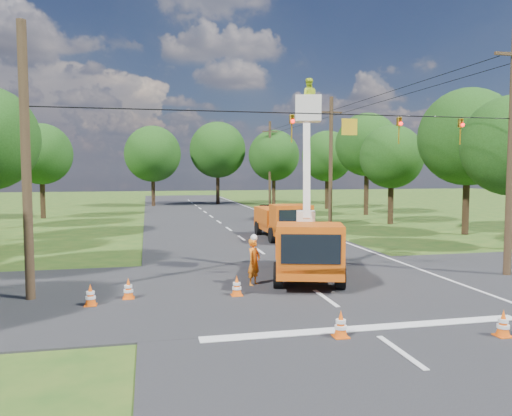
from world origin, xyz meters
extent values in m
plane|color=#274E17|center=(0.00, 20.00, 0.00)|extent=(140.00, 140.00, 0.00)
cube|color=black|center=(0.00, 20.00, 0.00)|extent=(12.00, 100.00, 0.06)
cube|color=black|center=(0.00, 2.00, 0.00)|extent=(56.00, 10.00, 0.07)
cube|color=silver|center=(0.00, -3.20, 0.00)|extent=(9.00, 0.45, 0.02)
cube|color=silver|center=(5.60, 20.00, 0.00)|extent=(0.12, 90.00, 0.02)
cube|color=#C14D0D|center=(0.48, 3.44, 0.76)|extent=(3.97, 6.70, 0.47)
cube|color=#C14D0D|center=(-0.14, 1.27, 1.58)|extent=(2.72, 2.36, 1.58)
cube|color=black|center=(-0.39, 0.41, 1.63)|extent=(1.94, 0.61, 1.00)
cube|color=#C14D0D|center=(0.72, 4.25, 1.42)|extent=(3.45, 4.42, 1.05)
cylinder|color=black|center=(-1.13, 1.83, 0.48)|extent=(0.59, 1.02, 0.97)
cylinder|color=black|center=(0.99, 1.21, 0.48)|extent=(0.59, 1.02, 0.97)
cylinder|color=black|center=(-0.02, 5.66, 0.48)|extent=(0.59, 1.02, 0.97)
cylinder|color=black|center=(2.10, 5.05, 0.48)|extent=(0.59, 1.02, 0.97)
cube|color=silver|center=(1.04, 5.36, 2.21)|extent=(0.98, 0.98, 0.58)
cube|color=silver|center=(0.88, 4.80, 4.52)|extent=(0.67, 1.43, 4.56)
cube|color=silver|center=(0.57, 3.74, 6.67)|extent=(1.24, 1.24, 1.00)
imported|color=#C6E526|center=(0.57, 3.74, 7.09)|extent=(0.86, 0.73, 1.58)
cube|color=#C14D0D|center=(2.46, 14.60, 0.73)|extent=(2.23, 6.05, 0.45)
cube|color=#C14D0D|center=(2.45, 12.43, 1.51)|extent=(2.22, 1.72, 1.51)
cube|color=black|center=(2.45, 11.57, 1.56)|extent=(1.91, 0.07, 0.96)
cube|color=#C14D0D|center=(2.46, 15.40, 1.36)|extent=(2.38, 3.73, 1.01)
cylinder|color=black|center=(1.39, 12.68, 0.46)|extent=(0.32, 0.93, 0.93)
cylinder|color=black|center=(3.51, 12.68, 0.46)|extent=(0.32, 0.93, 0.93)
cylinder|color=black|center=(1.40, 16.51, 0.46)|extent=(0.32, 0.93, 0.93)
cylinder|color=black|center=(3.52, 16.51, 0.46)|extent=(0.32, 0.93, 0.93)
imported|color=#DF5712|center=(-1.89, 2.46, 0.88)|extent=(0.75, 0.75, 1.76)
imported|color=black|center=(4.32, 26.33, 0.70)|extent=(2.34, 4.33, 1.40)
cone|color=#F4590C|center=(-0.96, -3.69, 0.38)|extent=(0.36, 0.36, 0.70)
cube|color=#F4590C|center=(-0.96, -3.69, 0.04)|extent=(0.38, 0.38, 0.04)
cylinder|color=white|center=(-0.96, -3.69, 0.44)|extent=(0.26, 0.26, 0.09)
cylinder|color=white|center=(-0.96, -3.69, 0.29)|extent=(0.31, 0.31, 0.09)
cone|color=#F4590C|center=(3.11, -4.51, 0.38)|extent=(0.36, 0.36, 0.70)
cube|color=#F4590C|center=(3.11, -4.51, 0.04)|extent=(0.38, 0.38, 0.04)
cylinder|color=white|center=(3.11, -4.51, 0.44)|extent=(0.26, 0.26, 0.09)
cylinder|color=white|center=(3.11, -4.51, 0.29)|extent=(0.31, 0.31, 0.09)
cone|color=#F4590C|center=(1.54, 8.29, 0.38)|extent=(0.36, 0.36, 0.70)
cube|color=#F4590C|center=(1.54, 8.29, 0.04)|extent=(0.38, 0.38, 0.04)
cylinder|color=white|center=(1.54, 8.29, 0.44)|extent=(0.26, 0.26, 0.09)
cylinder|color=white|center=(1.54, 8.29, 0.29)|extent=(0.31, 0.31, 0.09)
cone|color=#F4590C|center=(3.36, 10.42, 0.38)|extent=(0.36, 0.36, 0.70)
cube|color=#F4590C|center=(3.36, 10.42, 0.04)|extent=(0.38, 0.38, 0.04)
cylinder|color=white|center=(3.36, 10.42, 0.44)|extent=(0.26, 0.26, 0.09)
cylinder|color=white|center=(3.36, 10.42, 0.29)|extent=(0.31, 0.31, 0.09)
cone|color=#F4590C|center=(-6.36, 1.39, 0.38)|extent=(0.36, 0.36, 0.70)
cube|color=#F4590C|center=(-6.36, 1.39, 0.04)|extent=(0.38, 0.38, 0.04)
cylinder|color=white|center=(-6.36, 1.39, 0.44)|extent=(0.26, 0.26, 0.09)
cylinder|color=white|center=(-6.36, 1.39, 0.29)|extent=(0.31, 0.31, 0.09)
cone|color=#F4590C|center=(-7.49, 0.77, 0.38)|extent=(0.36, 0.36, 0.70)
cube|color=#F4590C|center=(-7.49, 0.77, 0.04)|extent=(0.38, 0.38, 0.04)
cylinder|color=white|center=(-7.49, 0.77, 0.44)|extent=(0.26, 0.26, 0.09)
cylinder|color=white|center=(-7.49, 0.77, 0.29)|extent=(0.31, 0.31, 0.09)
cone|color=#F4590C|center=(4.67, 15.46, 0.38)|extent=(0.36, 0.36, 0.70)
cube|color=#F4590C|center=(4.67, 15.46, 0.04)|extent=(0.38, 0.38, 0.04)
cylinder|color=white|center=(4.67, 15.46, 0.44)|extent=(0.26, 0.26, 0.09)
cylinder|color=white|center=(4.67, 15.46, 0.29)|extent=(0.31, 0.31, 0.09)
cone|color=#F4590C|center=(-2.80, 1.02, 0.38)|extent=(0.36, 0.36, 0.70)
cube|color=#F4590C|center=(-2.80, 1.02, 0.04)|extent=(0.38, 0.38, 0.04)
cylinder|color=white|center=(-2.80, 1.02, 0.44)|extent=(0.26, 0.26, 0.09)
cylinder|color=white|center=(-2.80, 1.02, 0.29)|extent=(0.31, 0.31, 0.09)
cylinder|color=#4C3823|center=(8.50, 2.00, 5.00)|extent=(0.30, 0.30, 10.00)
cylinder|color=#4C3823|center=(8.50, 22.00, 5.00)|extent=(0.30, 0.30, 10.00)
cube|color=#4C3823|center=(8.50, 22.00, 8.80)|extent=(1.80, 0.12, 0.12)
cylinder|color=#4C3823|center=(8.50, 42.00, 5.00)|extent=(0.30, 0.30, 10.00)
cube|color=#4C3823|center=(8.50, 42.00, 8.80)|extent=(1.80, 0.12, 0.12)
cylinder|color=#4C3823|center=(-9.50, 2.00, 4.50)|extent=(0.30, 0.30, 9.00)
cylinder|color=black|center=(-0.50, 2.00, 6.30)|extent=(18.00, 0.04, 0.04)
cube|color=gold|center=(1.60, 2.00, 5.85)|extent=(0.60, 0.05, 0.60)
imported|color=gold|center=(-0.60, 2.00, 5.75)|extent=(0.16, 0.20, 1.00)
sphere|color=#FF0C0C|center=(-0.60, 1.88, 6.00)|extent=(0.14, 0.14, 0.14)
imported|color=gold|center=(3.60, 2.00, 5.75)|extent=(0.16, 0.20, 1.00)
sphere|color=#FF0C0C|center=(3.60, 1.88, 6.00)|extent=(0.14, 0.14, 0.14)
imported|color=gold|center=(6.20, 2.00, 5.75)|extent=(0.16, 0.20, 1.00)
sphere|color=#FF0C0C|center=(6.20, 1.88, 6.00)|extent=(0.14, 0.14, 0.14)
cylinder|color=#382616|center=(-14.80, 32.00, 2.02)|extent=(0.44, 0.44, 4.05)
sphere|color=#193C10|center=(-14.80, 32.00, 5.70)|extent=(5.40, 5.40, 5.40)
cylinder|color=#382616|center=(13.50, 8.00, 1.98)|extent=(0.44, 0.44, 3.96)
cylinder|color=#382616|center=(15.00, 14.00, 2.29)|extent=(0.44, 0.44, 4.58)
sphere|color=#193C10|center=(15.00, 14.00, 6.45)|extent=(6.40, 6.40, 6.40)
cylinder|color=#382616|center=(13.20, 21.00, 1.89)|extent=(0.44, 0.44, 3.78)
sphere|color=#193C10|center=(13.20, 21.00, 5.33)|extent=(5.00, 5.00, 5.00)
cylinder|color=#382616|center=(14.80, 29.00, 2.38)|extent=(0.44, 0.44, 4.75)
sphere|color=#193C10|center=(14.80, 29.00, 6.70)|extent=(6.00, 6.00, 6.00)
cylinder|color=#382616|center=(13.80, 37.00, 2.07)|extent=(0.44, 0.44, 4.14)
sphere|color=#193C10|center=(13.80, 37.00, 5.83)|extent=(5.60, 5.60, 5.60)
cylinder|color=#382616|center=(-5.00, 45.00, 2.20)|extent=(0.44, 0.44, 4.40)
sphere|color=#193C10|center=(-5.00, 45.00, 6.20)|extent=(6.60, 6.60, 6.60)
cylinder|color=#382616|center=(3.00, 47.00, 2.42)|extent=(0.44, 0.44, 4.84)
sphere|color=#193C10|center=(3.00, 47.00, 6.82)|extent=(7.00, 7.00, 7.00)
cylinder|color=#382616|center=(9.50, 44.00, 2.16)|extent=(0.44, 0.44, 4.31)
sphere|color=#193C10|center=(9.50, 44.00, 6.08)|extent=(6.20, 6.20, 6.20)
camera|label=1|loc=(-5.70, -15.31, 4.25)|focal=35.00mm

